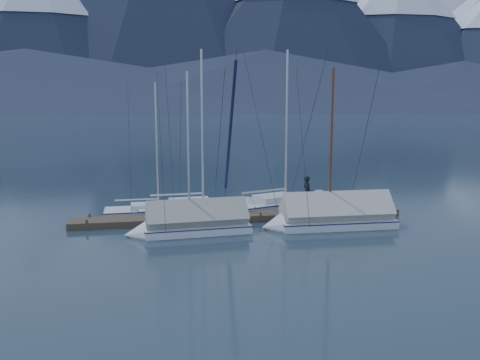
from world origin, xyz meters
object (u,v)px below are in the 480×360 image
sailboat_open_right (293,204)px  sailboat_covered_far (187,225)px  sailboat_covered_near (326,218)px  sailboat_open_mid (212,209)px  person (307,193)px  sailboat_open_left (166,212)px

sailboat_open_right → sailboat_covered_far: size_ratio=1.20×
sailboat_covered_near → sailboat_covered_far: size_ratio=1.04×
sailboat_open_mid → sailboat_covered_near: size_ratio=1.13×
person → sailboat_open_mid: bearing=62.5°
sailboat_open_mid → person: sailboat_open_mid is taller
sailboat_open_right → sailboat_covered_near: (0.28, -5.15, 0.27)m
sailboat_open_right → person: bearing=-86.6°
sailboat_covered_near → sailboat_open_left: bearing=151.0°
sailboat_open_mid → sailboat_open_right: sailboat_open_right is taller
sailboat_open_left → sailboat_open_mid: sailboat_open_mid is taller
sailboat_open_left → sailboat_open_right: size_ratio=0.80×
sailboat_open_left → sailboat_covered_near: size_ratio=0.91×
sailboat_open_mid → sailboat_covered_far: sailboat_open_mid is taller
sailboat_open_mid → sailboat_covered_near: 6.99m
sailboat_open_mid → person: size_ratio=5.35×
sailboat_open_left → sailboat_open_mid: size_ratio=0.80×
sailboat_open_left → sailboat_open_mid: (2.67, 0.06, 0.04)m
sailboat_open_left → sailboat_covered_near: sailboat_covered_near is taller
sailboat_open_left → sailboat_open_right: (7.73, 0.70, 0.04)m
sailboat_open_mid → sailboat_covered_far: size_ratio=1.18×
sailboat_covered_far → person: size_ratio=4.53×
sailboat_open_right → sailboat_covered_near: sailboat_open_right is taller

